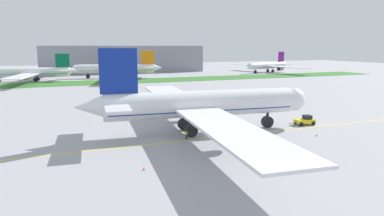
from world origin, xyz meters
TOP-DOWN VIEW (x-y plane):
  - ground_plane at (0.00, 0.00)m, footprint 600.00×600.00m
  - apron_taxi_line at (0.00, -1.55)m, footprint 280.00×0.36m
  - grass_median_strip at (0.00, 114.88)m, footprint 320.00×24.00m
  - airliner_foreground at (-1.88, 3.51)m, footprint 48.90×76.99m
  - pushback_tug at (23.22, 1.07)m, footprint 6.27×2.96m
  - ground_crew_wingwalker_port at (-6.20, -0.39)m, footprint 0.52×0.50m
  - traffic_cone_near_nose at (-17.88, -14.01)m, footprint 0.36×0.36m
  - traffic_cone_port_wing at (18.70, -7.91)m, footprint 0.36×0.36m
  - service_truck_baggage_loader at (-7.63, 42.04)m, footprint 4.87×2.84m
  - parked_airliner_far_left at (-39.78, 133.24)m, footprint 45.73×74.19m
  - parked_airliner_far_centre at (4.51, 135.31)m, footprint 48.87×79.44m
  - parked_airliner_far_right at (107.11, 139.83)m, footprint 39.21×62.52m
  - terminal_building at (16.02, 176.12)m, footprint 107.45×20.00m

SIDE VIEW (x-z plane):
  - ground_plane at x=0.00m, z-range 0.00..0.00m
  - apron_taxi_line at x=0.00m, z-range 0.00..0.01m
  - grass_median_strip at x=0.00m, z-range 0.00..0.10m
  - traffic_cone_near_nose at x=-17.88m, z-range -0.01..0.57m
  - traffic_cone_port_wing at x=18.70m, z-range -0.01..0.57m
  - pushback_tug at x=23.22m, z-range -0.09..2.12m
  - ground_crew_wingwalker_port at x=-6.20m, z-range 0.19..1.95m
  - service_truck_baggage_loader at x=-7.63m, z-range 0.10..2.97m
  - parked_airliner_far_left at x=-39.78m, z-range -2.24..11.69m
  - parked_airliner_far_right at x=107.11m, z-range -2.24..11.72m
  - parked_airliner_far_centre at x=4.51m, z-range -2.46..12.86m
  - airliner_foreground at x=-1.88m, z-range -2.77..14.48m
  - terminal_building at x=16.02m, z-range 0.00..18.00m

